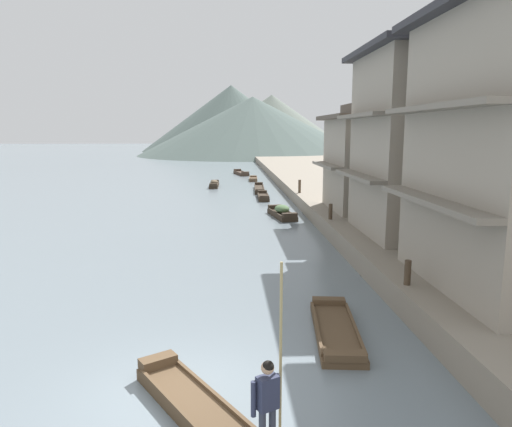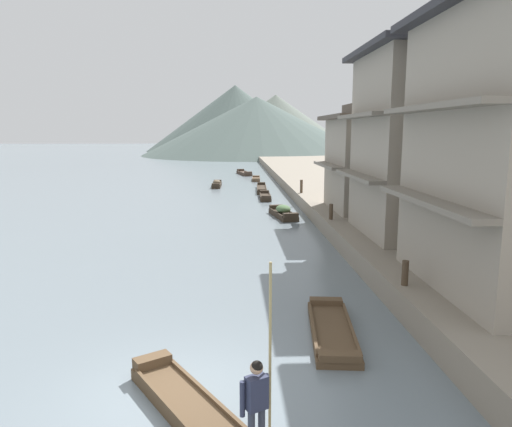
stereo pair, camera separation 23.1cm
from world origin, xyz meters
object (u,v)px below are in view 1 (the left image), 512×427
at_px(boatman_person, 268,397).
at_px(boat_moored_nearest, 336,330).
at_px(boat_moored_second, 282,213).
at_px(house_waterfront_second, 419,137).
at_px(boat_moored_far, 259,189).
at_px(boat_midriver_drifting, 214,184).
at_px(house_waterfront_tall, 379,158).
at_px(boat_moored_third, 253,179).
at_px(mooring_post_dock_mid, 330,212).
at_px(boat_midriver_upstream, 241,173).
at_px(boat_upstream_distant, 263,197).
at_px(mooring_post_dock_near, 408,273).
at_px(mooring_post_dock_far, 300,186).

xyz_separation_m(boatman_person, boat_moored_nearest, (2.30, 5.43, -1.36)).
height_order(boat_moored_second, house_waterfront_second, house_waterfront_second).
height_order(boat_moored_far, boat_midriver_drifting, boat_midriver_drifting).
bearing_deg(house_waterfront_tall, boat_moored_third, 103.20).
height_order(boat_moored_third, mooring_post_dock_mid, mooring_post_dock_mid).
height_order(boat_moored_third, boat_moored_far, boat_moored_far).
distance_m(boatman_person, house_waterfront_second, 16.48).
xyz_separation_m(boat_midriver_drifting, house_waterfront_second, (9.67, -26.12, 4.92)).
height_order(boat_moored_far, house_waterfront_tall, house_waterfront_tall).
relative_size(house_waterfront_tall, mooring_post_dock_mid, 8.19).
xyz_separation_m(house_waterfront_second, mooring_post_dock_mid, (-3.02, 3.67, -3.90)).
height_order(boat_midriver_upstream, house_waterfront_second, house_waterfront_second).
distance_m(boat_moored_second, boat_upstream_distant, 8.34).
bearing_deg(mooring_post_dock_near, house_waterfront_second, 67.09).
bearing_deg(mooring_post_dock_near, boat_moored_third, 93.63).
xyz_separation_m(boatman_person, mooring_post_dock_mid, (4.78, 17.71, -0.22)).
xyz_separation_m(boat_moored_third, mooring_post_dock_far, (2.49, -17.61, 1.21)).
xyz_separation_m(boat_midriver_drifting, mooring_post_dock_far, (6.65, -11.70, 1.10)).
relative_size(boat_midriver_drifting, boat_midriver_upstream, 0.80).
bearing_deg(house_waterfront_tall, mooring_post_dock_far, 114.07).
height_order(boat_upstream_distant, house_waterfront_tall, house_waterfront_tall).
relative_size(boatman_person, boat_moored_third, 0.85).
xyz_separation_m(boat_moored_third, house_waterfront_second, (5.50, -32.04, 5.03)).
distance_m(boat_midriver_drifting, house_waterfront_second, 28.28).
distance_m(boatman_person, boat_moored_third, 46.16).
bearing_deg(boat_moored_nearest, boat_midriver_upstream, 91.37).
distance_m(boat_moored_second, house_waterfront_tall, 6.89).
bearing_deg(boat_moored_nearest, boat_moored_second, 88.15).
xyz_separation_m(boat_moored_nearest, mooring_post_dock_mid, (2.48, 12.28, 1.14)).
relative_size(boat_moored_nearest, boat_moored_far, 0.69).
bearing_deg(boat_midriver_upstream, boat_moored_far, -85.88).
bearing_deg(boat_moored_third, boat_moored_nearest, -89.99).
height_order(mooring_post_dock_near, mooring_post_dock_mid, mooring_post_dock_mid).
relative_size(boat_moored_second, boat_moored_far, 0.64).
bearing_deg(boat_moored_second, boat_moored_third, 91.44).
height_order(boat_moored_second, boat_upstream_distant, boat_moored_second).
height_order(boat_moored_third, house_waterfront_tall, house_waterfront_tall).
relative_size(boat_moored_nearest, boat_moored_second, 1.08).
bearing_deg(boatman_person, mooring_post_dock_mid, 74.88).
relative_size(boat_moored_far, house_waterfront_second, 0.67).
bearing_deg(mooring_post_dock_mid, house_waterfront_tall, 41.16).
bearing_deg(boatman_person, house_waterfront_second, 60.95).
distance_m(boat_moored_third, mooring_post_dock_far, 17.83).
distance_m(boat_midriver_upstream, mooring_post_dock_near, 46.36).
distance_m(boat_moored_far, house_waterfront_tall, 17.46).
bearing_deg(mooring_post_dock_far, boatman_person, -99.54).
distance_m(boat_moored_nearest, boat_midriver_drifting, 34.98).
relative_size(boat_midriver_drifting, house_waterfront_second, 0.42).
relative_size(house_waterfront_tall, mooring_post_dock_far, 6.81).
height_order(boat_moored_far, mooring_post_dock_mid, mooring_post_dock_mid).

